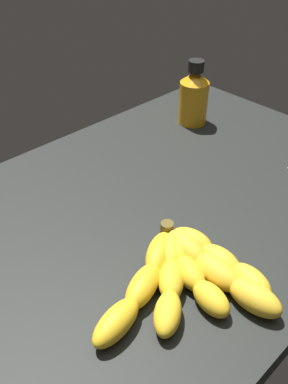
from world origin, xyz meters
The scene contains 3 objects.
ground_plane centered at (0.00, 0.00, -2.00)cm, with size 98.93×59.46×4.01cm, color black.
banana_bunch centered at (4.99, 15.10, 1.77)cm, with size 23.67×21.33×3.79cm.
honey_bottle centered at (-30.47, -15.23, 6.29)cm, with size 6.41×6.41×14.22cm.
Camera 1 is at (34.03, 37.05, 43.74)cm, focal length 37.45 mm.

